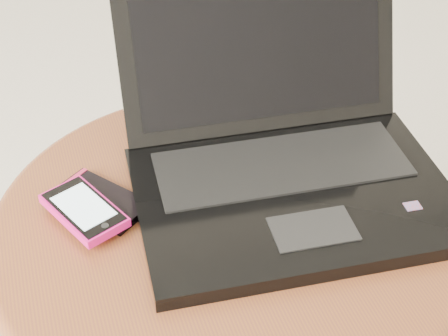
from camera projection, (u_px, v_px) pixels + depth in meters
name	position (u px, v px, depth m)	size (l,w,h in m)	color
table	(226.00, 272.00, 0.93)	(0.60, 0.60, 0.47)	#542D12
laptop	(283.00, 150.00, 0.90)	(0.42, 0.40, 0.25)	black
phone_black	(100.00, 200.00, 0.88)	(0.12, 0.13, 0.01)	black
phone_pink	(84.00, 210.00, 0.85)	(0.10, 0.13, 0.01)	#E2147F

